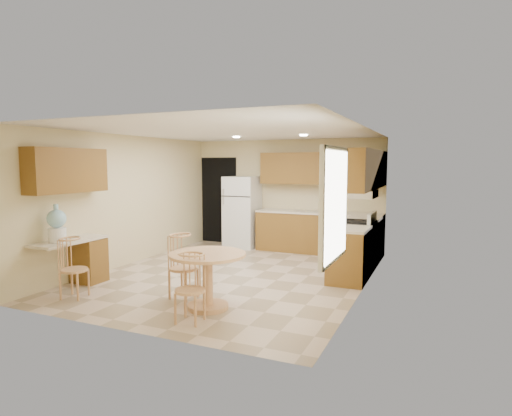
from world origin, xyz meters
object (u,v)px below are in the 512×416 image
at_px(refrigerator, 242,212).
at_px(chair_table_b, 186,283).
at_px(water_crock, 57,225).
at_px(chair_desk, 69,263).
at_px(dining_table, 208,272).
at_px(chair_table_a, 180,261).
at_px(stove, 356,246).

xyz_separation_m(refrigerator, chair_table_b, (1.48, -4.68, -0.31)).
bearing_deg(refrigerator, water_crock, -103.66).
relative_size(chair_desk, water_crock, 1.51).
height_order(chair_table_b, water_crock, water_crock).
height_order(dining_table, water_crock, water_crock).
height_order(chair_table_a, chair_desk, chair_table_a).
height_order(refrigerator, chair_table_a, refrigerator).
relative_size(dining_table, water_crock, 1.78).
distance_m(dining_table, water_crock, 2.54).
distance_m(refrigerator, stove, 3.14).
height_order(stove, dining_table, stove).
height_order(refrigerator, stove, refrigerator).
relative_size(stove, chair_table_a, 1.17).
xyz_separation_m(stove, chair_desk, (-3.47, -3.31, 0.06)).
bearing_deg(water_crock, chair_desk, -25.26).
xyz_separation_m(refrigerator, chair_desk, (-0.60, -4.53, -0.29)).
relative_size(stove, dining_table, 1.06).
bearing_deg(chair_desk, chair_table_a, 99.79).
xyz_separation_m(chair_table_b, water_crock, (-2.52, 0.36, 0.52)).
distance_m(stove, chair_desk, 4.80).
relative_size(dining_table, chair_desk, 1.18).
relative_size(chair_table_a, chair_desk, 1.06).
relative_size(refrigerator, chair_desk, 1.89).
distance_m(refrigerator, chair_desk, 4.58).
bearing_deg(dining_table, water_crock, -174.32).
relative_size(chair_table_b, chair_desk, 0.97).
height_order(dining_table, chair_desk, chair_desk).
height_order(refrigerator, dining_table, refrigerator).
bearing_deg(dining_table, chair_desk, -167.24).
bearing_deg(water_crock, stove, 38.31).
xyz_separation_m(chair_desk, water_crock, (-0.45, 0.21, 0.50)).
xyz_separation_m(chair_table_a, chair_desk, (-1.47, -0.62, -0.03)).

